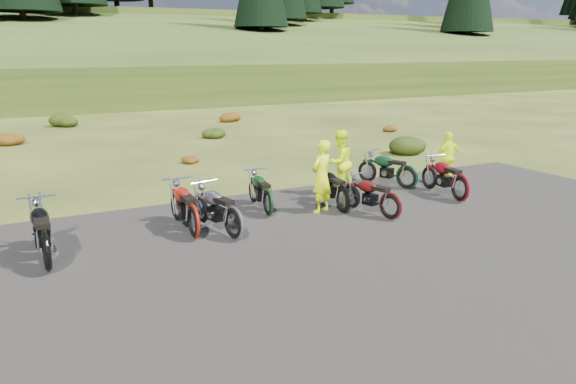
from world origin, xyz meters
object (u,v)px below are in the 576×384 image
person_middle (322,178)px  motorcycle_7 (406,190)px  motorcycle_3 (234,241)px  motorcycle_0 (49,272)px

person_middle → motorcycle_7: bearing=171.2°
motorcycle_3 → person_middle: size_ratio=1.15×
motorcycle_7 → person_middle: (-3.56, -0.90, 0.95)m
motorcycle_0 → motorcycle_7: bearing=-80.1°
motorcycle_3 → motorcycle_7: size_ratio=1.05×
person_middle → motorcycle_3: bearing=-4.1°
motorcycle_7 → person_middle: 3.79m
motorcycle_3 → motorcycle_7: motorcycle_3 is taller
motorcycle_3 → motorcycle_7: (6.42, 1.88, 0.00)m
motorcycle_0 → motorcycle_7: (10.31, 1.95, 0.00)m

